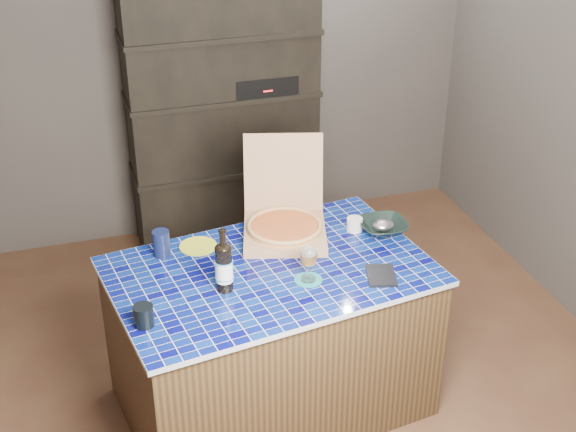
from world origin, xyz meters
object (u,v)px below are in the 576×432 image
object	(u,v)px
dvd_case	(381,275)
kitchen_island	(271,338)
wine_glass	(309,257)
mead_bottle	(224,266)
pizza_box	(285,224)
bowl	(383,227)

from	to	relation	value
dvd_case	kitchen_island	bearing A→B (deg)	171.01
wine_glass	mead_bottle	bearing A→B (deg)	173.71
pizza_box	bowl	size ratio (longest dim) A/B	2.45
pizza_box	mead_bottle	size ratio (longest dim) A/B	1.88
kitchen_island	wine_glass	world-z (taller)	wine_glass
kitchen_island	mead_bottle	world-z (taller)	mead_bottle
pizza_box	bowl	world-z (taller)	pizza_box
mead_bottle	pizza_box	bearing A→B (deg)	44.28
wine_glass	dvd_case	distance (m)	0.36
wine_glass	bowl	world-z (taller)	wine_glass
pizza_box	kitchen_island	bearing A→B (deg)	-103.10
mead_bottle	bowl	bearing A→B (deg)	16.83
bowl	mead_bottle	bearing A→B (deg)	-163.17
pizza_box	dvd_case	size ratio (longest dim) A/B	3.23
pizza_box	wine_glass	distance (m)	0.44
mead_bottle	dvd_case	size ratio (longest dim) A/B	1.72
kitchen_island	bowl	bearing A→B (deg)	6.14
mead_bottle	wine_glass	size ratio (longest dim) A/B	1.74
kitchen_island	wine_glass	xyz separation A→B (m)	(0.14, -0.14, 0.53)
kitchen_island	mead_bottle	xyz separation A→B (m)	(-0.24, -0.10, 0.52)
wine_glass	dvd_case	world-z (taller)	wine_glass
mead_bottle	kitchen_island	bearing A→B (deg)	22.84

